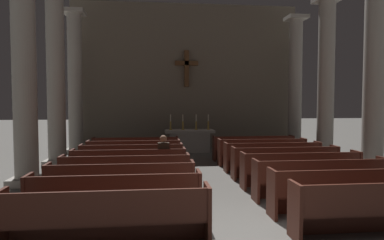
{
  "coord_description": "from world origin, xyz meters",
  "views": [
    {
      "loc": [
        -1.52,
        -5.19,
        2.24
      ],
      "look_at": [
        0.0,
        8.83,
        1.5
      ],
      "focal_mm": 31.68,
      "sensor_mm": 36.0,
      "label": 1
    }
  ],
  "objects_px": {
    "pew_right_row_7": "(262,152)",
    "pew_left_row_8": "(136,149)",
    "pew_left_row_3": "(121,184)",
    "pew_left_row_5": "(129,165)",
    "column_right_second": "(374,76)",
    "column_left_second": "(24,73)",
    "pew_left_row_1": "(107,218)",
    "pew_right_row_6": "(272,157)",
    "pew_right_row_3": "(321,179)",
    "column_left_third": "(56,80)",
    "column_right_third": "(326,82)",
    "candlestick_outer_right": "(208,125)",
    "altar": "(190,140)",
    "pew_right_row_1": "(384,208)",
    "pew_right_row_5": "(285,162)",
    "lone_worshipper": "(163,157)",
    "column_left_fourth": "(75,84)",
    "candlestick_inner_left": "(183,125)",
    "pew_right_row_8": "(253,148)",
    "pew_left_row_6": "(132,159)",
    "pew_right_row_2": "(348,191)",
    "candlestick_inner_right": "(196,125)",
    "column_right_fourth": "(295,85)",
    "pew_right_row_4": "(301,170)",
    "pew_left_row_4": "(126,174)",
    "pew_left_row_2": "(116,198)",
    "candlestick_outer_left": "(171,125)"
  },
  "relations": [
    {
      "from": "pew_right_row_7",
      "to": "pew_left_row_8",
      "type": "bearing_deg",
      "value": 166.52
    },
    {
      "from": "pew_left_row_3",
      "to": "pew_left_row_5",
      "type": "xyz_separation_m",
      "value": [
        0.0,
        2.16,
        0.0
      ]
    },
    {
      "from": "pew_left_row_5",
      "to": "column_right_second",
      "type": "relative_size",
      "value": 0.5
    },
    {
      "from": "pew_left_row_3",
      "to": "column_left_second",
      "type": "xyz_separation_m",
      "value": [
        -2.74,
        2.2,
        2.55
      ]
    },
    {
      "from": "column_left_second",
      "to": "pew_left_row_1",
      "type": "bearing_deg",
      "value": -57.86
    },
    {
      "from": "pew_right_row_6",
      "to": "pew_right_row_3",
      "type": "bearing_deg",
      "value": -90.0
    },
    {
      "from": "column_left_third",
      "to": "column_right_third",
      "type": "distance_m",
      "value": 9.99
    },
    {
      "from": "pew_right_row_3",
      "to": "candlestick_outer_right",
      "type": "xyz_separation_m",
      "value": [
        -1.4,
        7.74,
        0.75
      ]
    },
    {
      "from": "column_left_second",
      "to": "altar",
      "type": "bearing_deg",
      "value": 47.95
    },
    {
      "from": "pew_left_row_3",
      "to": "pew_right_row_1",
      "type": "height_order",
      "value": "same"
    },
    {
      "from": "column_right_second",
      "to": "pew_right_row_5",
      "type": "bearing_deg",
      "value": -179.14
    },
    {
      "from": "pew_right_row_6",
      "to": "altar",
      "type": "height_order",
      "value": "altar"
    },
    {
      "from": "pew_right_row_1",
      "to": "altar",
      "type": "distance_m",
      "value": 10.15
    },
    {
      "from": "altar",
      "to": "pew_right_row_7",
      "type": "bearing_deg",
      "value": -56.59
    },
    {
      "from": "pew_right_row_6",
      "to": "lone_worshipper",
      "type": "distance_m",
      "value": 3.71
    },
    {
      "from": "pew_left_row_5",
      "to": "column_left_fourth",
      "type": "distance_m",
      "value": 6.91
    },
    {
      "from": "altar",
      "to": "candlestick_inner_left",
      "type": "distance_m",
      "value": 0.76
    },
    {
      "from": "pew_right_row_3",
      "to": "candlestick_inner_left",
      "type": "bearing_deg",
      "value": 108.26
    },
    {
      "from": "pew_right_row_8",
      "to": "altar",
      "type": "bearing_deg",
      "value": 133.96
    },
    {
      "from": "pew_left_row_1",
      "to": "pew_left_row_6",
      "type": "height_order",
      "value": "same"
    },
    {
      "from": "pew_right_row_2",
      "to": "column_right_second",
      "type": "height_order",
      "value": "column_right_second"
    },
    {
      "from": "pew_right_row_1",
      "to": "column_right_second",
      "type": "relative_size",
      "value": 0.5
    },
    {
      "from": "pew_left_row_5",
      "to": "pew_right_row_1",
      "type": "relative_size",
      "value": 1.0
    },
    {
      "from": "pew_left_row_6",
      "to": "candlestick_inner_right",
      "type": "distance_m",
      "value": 5.23
    },
    {
      "from": "pew_left_row_3",
      "to": "pew_left_row_8",
      "type": "relative_size",
      "value": 1.0
    },
    {
      "from": "pew_left_row_6",
      "to": "pew_left_row_8",
      "type": "bearing_deg",
      "value": 90.0
    },
    {
      "from": "pew_left_row_1",
      "to": "column_right_fourth",
      "type": "xyz_separation_m",
      "value": [
        7.25,
        10.13,
        2.55
      ]
    },
    {
      "from": "pew_right_row_2",
      "to": "pew_left_row_5",
      "type": "bearing_deg",
      "value": 144.28
    },
    {
      "from": "pew_left_row_1",
      "to": "candlestick_inner_left",
      "type": "xyz_separation_m",
      "value": [
        1.95,
        9.9,
        0.75
      ]
    },
    {
      "from": "pew_left_row_1",
      "to": "pew_left_row_8",
      "type": "xyz_separation_m",
      "value": [
        0.0,
        7.56,
        0.0
      ]
    },
    {
      "from": "column_left_third",
      "to": "pew_right_row_4",
      "type": "bearing_deg",
      "value": -28.92
    },
    {
      "from": "pew_right_row_5",
      "to": "column_left_third",
      "type": "xyz_separation_m",
      "value": [
        -7.25,
        2.92,
        2.55
      ]
    },
    {
      "from": "column_right_fourth",
      "to": "candlestick_outer_right",
      "type": "xyz_separation_m",
      "value": [
        -4.14,
        -0.23,
        -1.8
      ]
    },
    {
      "from": "candlestick_outer_right",
      "to": "candlestick_inner_right",
      "type": "bearing_deg",
      "value": 180.0
    },
    {
      "from": "pew_right_row_5",
      "to": "pew_right_row_7",
      "type": "distance_m",
      "value": 2.16
    },
    {
      "from": "pew_right_row_8",
      "to": "candlestick_outer_right",
      "type": "height_order",
      "value": "candlestick_outer_right"
    },
    {
      "from": "pew_left_row_4",
      "to": "pew_right_row_6",
      "type": "distance_m",
      "value": 5.0
    },
    {
      "from": "pew_left_row_3",
      "to": "pew_right_row_1",
      "type": "distance_m",
      "value": 5.0
    },
    {
      "from": "column_right_third",
      "to": "column_right_fourth",
      "type": "relative_size",
      "value": 1.0
    },
    {
      "from": "pew_left_row_1",
      "to": "column_left_second",
      "type": "xyz_separation_m",
      "value": [
        -2.74,
        4.36,
        2.55
      ]
    },
    {
      "from": "pew_right_row_5",
      "to": "column_right_third",
      "type": "relative_size",
      "value": 0.5
    },
    {
      "from": "pew_left_row_2",
      "to": "candlestick_outer_right",
      "type": "relative_size",
      "value": 4.56
    },
    {
      "from": "candlestick_outer_left",
      "to": "candlestick_inner_left",
      "type": "distance_m",
      "value": 0.55
    },
    {
      "from": "pew_left_row_8",
      "to": "candlestick_outer_right",
      "type": "bearing_deg",
      "value": 36.98
    },
    {
      "from": "pew_right_row_1",
      "to": "pew_right_row_2",
      "type": "relative_size",
      "value": 1.0
    },
    {
      "from": "pew_left_row_2",
      "to": "candlestick_outer_right",
      "type": "height_order",
      "value": "candlestick_outer_right"
    },
    {
      "from": "pew_right_row_4",
      "to": "candlestick_inner_left",
      "type": "distance_m",
      "value": 7.17
    },
    {
      "from": "pew_left_row_5",
      "to": "lone_worshipper",
      "type": "relative_size",
      "value": 2.38
    },
    {
      "from": "pew_left_row_8",
      "to": "pew_right_row_4",
      "type": "height_order",
      "value": "same"
    },
    {
      "from": "pew_left_row_1",
      "to": "pew_right_row_6",
      "type": "bearing_deg",
      "value": 50.16
    }
  ]
}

